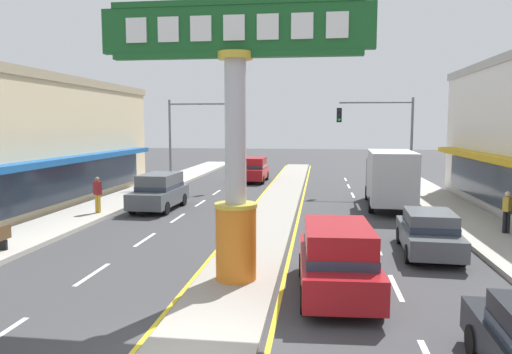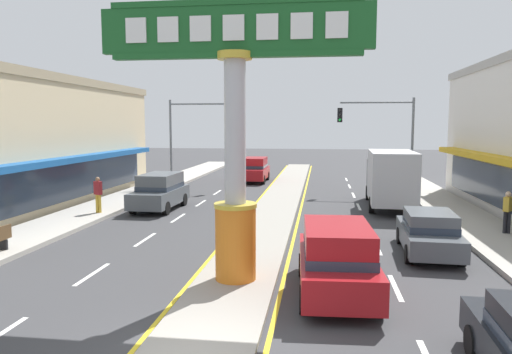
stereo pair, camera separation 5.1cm
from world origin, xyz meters
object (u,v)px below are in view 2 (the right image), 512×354
Objects in this scene: pedestrian_near_kerb at (98,192)px; sedan_far_right_lane at (429,232)px; district_sign at (235,133)px; suv_far_left_oncoming at (255,169)px; suv_near_left_lane at (160,191)px; traffic_light_left_side at (195,128)px; pedestrian_far_side at (508,210)px; suv_near_right_lane at (337,259)px; traffic_light_right_side at (385,128)px; box_truck_kerb_right at (390,177)px.

sedan_far_right_lane is at bearing -19.19° from pedestrian_near_kerb.
district_sign is at bearing -147.18° from sedan_far_right_lane.
suv_far_left_oncoming is (-2.79, 24.10, -3.27)m from district_sign.
sedan_far_right_lane is 0.95× the size of suv_near_left_lane.
district_sign is 4.35× the size of pedestrian_near_kerb.
district_sign is 20.62m from traffic_light_left_side.
pedestrian_near_kerb reaches higher than pedestrian_far_side.
pedestrian_far_side is at bearing 47.10° from suv_near_right_lane.
sedan_far_right_lane is (12.47, -15.68, -3.46)m from traffic_light_left_side.
traffic_light_right_side is 3.68× the size of pedestrian_far_side.
sedan_far_right_lane is at bearing -140.44° from pedestrian_far_side.
traffic_light_right_side is 1.34× the size of suv_near_left_lane.
traffic_light_right_side is at bearing 79.50° from suv_near_right_lane.
sedan_far_right_lane is 0.63× the size of box_truck_kerb_right.
suv_far_left_oncoming is 2.74× the size of pedestrian_far_side.
box_truck_kerb_right is (8.81, -10.91, 0.71)m from suv_far_left_oncoming.
suv_near_right_lane and suv_near_left_lane have the same top height.
pedestrian_near_kerb is (-2.36, -2.26, 0.20)m from suv_near_left_lane.
district_sign is 4.56× the size of pedestrian_far_side.
traffic_light_right_side is 0.89× the size of box_truck_kerb_right.
district_sign reaches higher than pedestrian_near_kerb.
traffic_light_left_side is at bearing -128.59° from suv_far_left_oncoming.
traffic_light_left_side is 1.34× the size of suv_near_left_lane.
district_sign is 1.24× the size of traffic_light_right_side.
box_truck_kerb_right is (12.11, 1.95, 0.71)m from suv_near_left_lane.
suv_far_left_oncoming reaches higher than sedan_far_right_lane.
box_truck_kerb_right is at bearing 76.78° from suv_near_right_lane.
traffic_light_left_side is 1.41× the size of sedan_far_right_lane.
district_sign is 1.24× the size of traffic_light_left_side.
box_truck_kerb_right is at bearing 65.48° from district_sign.
pedestrian_near_kerb is at bearing 133.24° from district_sign.
box_truck_kerb_right is (6.02, 13.19, -2.56)m from district_sign.
suv_near_right_lane is 1.07× the size of sedan_far_right_lane.
pedestrian_far_side is (12.51, -17.18, 0.15)m from suv_far_left_oncoming.
pedestrian_near_kerb reaches higher than suv_near_right_lane.
box_truck_kerb_right reaches higher than pedestrian_near_kerb.
traffic_light_left_side is at bearing 152.64° from box_truck_kerb_right.
traffic_light_right_side is 1.32× the size of suv_near_right_lane.
traffic_light_left_side is 0.89× the size of box_truck_kerb_right.
district_sign reaches higher than box_truck_kerb_right.
district_sign reaches higher than suv_far_left_oncoming.
traffic_light_right_side is at bearing 105.70° from pedestrian_far_side.
pedestrian_far_side is (3.62, 2.99, 0.35)m from sedan_far_right_lane.
suv_far_left_oncoming is 0.66× the size of box_truck_kerb_right.
suv_far_left_oncoming is 21.25m from pedestrian_far_side.
box_truck_kerb_right reaches higher than suv_far_left_oncoming.
pedestrian_near_kerb is at bearing -136.21° from suv_near_left_lane.
traffic_light_left_side is at bearing 128.49° from sedan_far_right_lane.
suv_far_left_oncoming is at bearing 113.76° from sedan_far_right_lane.
traffic_light_right_side reaches higher than pedestrian_far_side.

